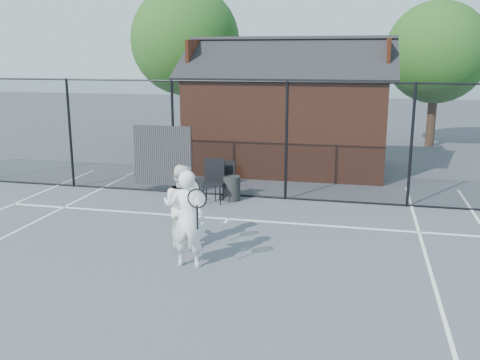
% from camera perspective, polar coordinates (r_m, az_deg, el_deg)
% --- Properties ---
extents(ground, '(80.00, 80.00, 0.00)m').
position_cam_1_polar(ground, '(9.37, -5.89, -9.50)').
color(ground, '#4C5157').
rests_on(ground, ground).
extents(court_lines, '(11.02, 18.00, 0.01)m').
position_cam_1_polar(court_lines, '(8.24, -8.94, -12.85)').
color(court_lines, white).
rests_on(court_lines, ground).
extents(fence, '(22.04, 3.00, 3.00)m').
position_cam_1_polar(fence, '(13.71, -0.46, 4.11)').
color(fence, black).
rests_on(fence, ground).
extents(clubhouse, '(6.50, 4.36, 4.19)m').
position_cam_1_polar(clubhouse, '(17.44, 5.24, 6.53)').
color(clubhouse, '#5F2A16').
rests_on(clubhouse, ground).
extents(tree_left, '(4.48, 4.48, 6.44)m').
position_cam_1_polar(tree_left, '(22.89, -5.87, 14.55)').
color(tree_left, black).
rests_on(tree_left, ground).
extents(tree_right, '(3.97, 3.97, 5.70)m').
position_cam_1_polar(tree_right, '(22.82, 20.24, 12.63)').
color(tree_right, black).
rests_on(tree_right, ground).
extents(player_front, '(0.77, 0.57, 1.72)m').
position_cam_1_polar(player_front, '(9.25, -5.60, -4.12)').
color(player_front, white).
rests_on(player_front, ground).
extents(player_back, '(0.91, 0.73, 1.61)m').
position_cam_1_polar(player_back, '(10.24, -6.26, -2.76)').
color(player_back, white).
rests_on(player_back, ground).
extents(chair_left, '(0.56, 0.58, 1.06)m').
position_cam_1_polar(chair_left, '(13.30, -2.88, -0.20)').
color(chair_left, black).
rests_on(chair_left, ground).
extents(chair_right, '(0.47, 0.49, 0.96)m').
position_cam_1_polar(chair_right, '(13.57, -1.65, -0.15)').
color(chair_right, black).
rests_on(chair_right, ground).
extents(waste_bin, '(0.49, 0.49, 0.63)m').
position_cam_1_polar(waste_bin, '(13.54, -0.89, -0.89)').
color(waste_bin, '#262626').
rests_on(waste_bin, ground).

